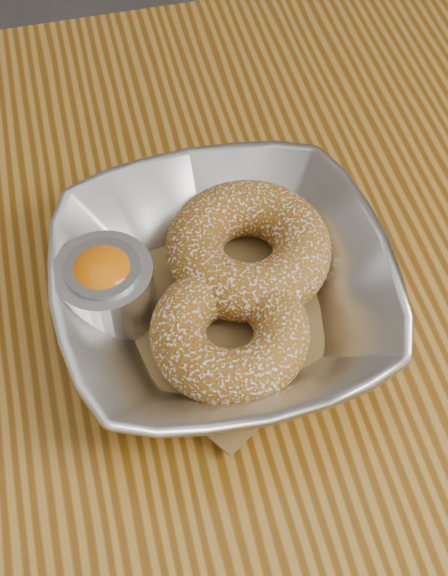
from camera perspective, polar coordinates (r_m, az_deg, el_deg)
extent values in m
cube|color=#8E5E1D|center=(0.54, 14.21, -6.28)|extent=(1.20, 0.80, 0.04)
imported|color=#B6B8BD|center=(0.50, 0.00, -0.28)|extent=(0.21, 0.21, 0.05)
cube|color=olive|center=(0.51, 0.00, -1.36)|extent=(0.20, 0.20, 0.00)
torus|color=#925B1A|center=(0.52, 1.72, 2.80)|extent=(0.12, 0.12, 0.04)
torus|color=#925B1A|center=(0.48, 0.41, -3.17)|extent=(0.11, 0.11, 0.03)
cylinder|color=#B6B8BD|center=(0.50, -8.35, -0.15)|extent=(0.06, 0.06, 0.04)
cylinder|color=gray|center=(0.50, -8.41, 0.12)|extent=(0.05, 0.05, 0.04)
ellipsoid|color=orange|center=(0.49, -8.58, 0.97)|extent=(0.04, 0.04, 0.03)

